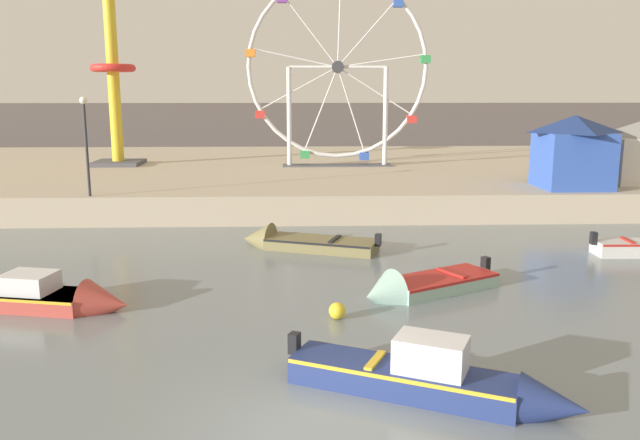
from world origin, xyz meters
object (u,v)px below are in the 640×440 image
object	(u,v)px
motorboat_seafoam	(417,287)
carnival_booth_white_ticket	(639,150)
mooring_buoy_orange	(337,311)
drop_tower_yellow_tower	(112,55)
motorboat_olive_wood	(295,242)
ferris_wheel_white_frame	(338,71)
motorboat_faded_red	(46,298)
promenade_lamp_near	(86,132)
carnival_booth_blue_tent	(573,150)
motorboat_navy_blue	(443,381)

from	to	relation	value
motorboat_seafoam	carnival_booth_white_ticket	world-z (taller)	carnival_booth_white_ticket
mooring_buoy_orange	drop_tower_yellow_tower	bearing A→B (deg)	116.30
motorboat_olive_wood	ferris_wheel_white_frame	bearing A→B (deg)	-79.47
motorboat_faded_red	promenade_lamp_near	distance (m)	11.69
ferris_wheel_white_frame	carnival_booth_blue_tent	world-z (taller)	ferris_wheel_white_frame
carnival_booth_white_ticket	motorboat_seafoam	bearing A→B (deg)	-138.16
carnival_booth_blue_tent	promenade_lamp_near	world-z (taller)	promenade_lamp_near
motorboat_faded_red	carnival_booth_white_ticket	size ratio (longest dim) A/B	1.48
promenade_lamp_near	motorboat_navy_blue	bearing A→B (deg)	-54.88
carnival_booth_white_ticket	motorboat_faded_red	bearing A→B (deg)	-152.23
drop_tower_yellow_tower	motorboat_faded_red	bearing A→B (deg)	-80.08
motorboat_navy_blue	ferris_wheel_white_frame	bearing A→B (deg)	115.80
ferris_wheel_white_frame	mooring_buoy_orange	world-z (taller)	ferris_wheel_white_frame
carnival_booth_blue_tent	ferris_wheel_white_frame	bearing A→B (deg)	138.49
drop_tower_yellow_tower	motorboat_navy_blue	bearing A→B (deg)	-64.52
motorboat_navy_blue	motorboat_seafoam	bearing A→B (deg)	108.94
motorboat_navy_blue	motorboat_seafoam	xyz separation A→B (m)	(0.70, 6.44, -0.15)
motorboat_navy_blue	motorboat_olive_wood	xyz separation A→B (m)	(-2.82, 12.19, -0.15)
carnival_booth_blue_tent	mooring_buoy_orange	xyz separation A→B (m)	(-11.76, -13.69, -2.83)
motorboat_olive_wood	carnival_booth_white_ticket	distance (m)	18.75
drop_tower_yellow_tower	carnival_booth_white_ticket	world-z (taller)	drop_tower_yellow_tower
motorboat_faded_red	carnival_booth_blue_tent	distance (m)	23.43
promenade_lamp_near	mooring_buoy_orange	xyz separation A→B (m)	(9.89, -12.02, -3.81)
motorboat_olive_wood	motorboat_seafoam	bearing A→B (deg)	141.48
motorboat_olive_wood	carnival_booth_white_ticket	bearing A→B (deg)	-135.47
drop_tower_yellow_tower	promenade_lamp_near	size ratio (longest dim) A/B	3.77
motorboat_seafoam	ferris_wheel_white_frame	xyz separation A→B (m)	(-1.01, 20.86, 6.63)
ferris_wheel_white_frame	mooring_buoy_orange	size ratio (longest dim) A/B	25.10
drop_tower_yellow_tower	motorboat_seafoam	bearing A→B (deg)	-57.03
drop_tower_yellow_tower	mooring_buoy_orange	xyz separation A→B (m)	(11.80, -23.89, -7.59)
carnival_booth_white_ticket	mooring_buoy_orange	xyz separation A→B (m)	(-15.79, -15.40, -2.65)
motorboat_faded_red	mooring_buoy_orange	size ratio (longest dim) A/B	13.16
carnival_booth_blue_tent	promenade_lamp_near	size ratio (longest dim) A/B	0.80
motorboat_faded_red	motorboat_olive_wood	xyz separation A→B (m)	(6.73, 6.56, -0.06)
promenade_lamp_near	carnival_booth_blue_tent	bearing A→B (deg)	4.41
drop_tower_yellow_tower	carnival_booth_white_ticket	xyz separation A→B (m)	(27.59, -8.48, -4.94)
drop_tower_yellow_tower	motorboat_olive_wood	bearing A→B (deg)	-56.52
drop_tower_yellow_tower	promenade_lamp_near	distance (m)	12.60
motorboat_navy_blue	drop_tower_yellow_tower	bearing A→B (deg)	140.65
ferris_wheel_white_frame	promenade_lamp_near	world-z (taller)	ferris_wheel_white_frame
ferris_wheel_white_frame	motorboat_olive_wood	bearing A→B (deg)	-99.45
motorboat_faded_red	motorboat_navy_blue	distance (m)	11.09
motorboat_faded_red	carnival_booth_white_ticket	bearing A→B (deg)	43.27
promenade_lamp_near	motorboat_faded_red	bearing A→B (deg)	-79.23
ferris_wheel_white_frame	drop_tower_yellow_tower	distance (m)	13.30
motorboat_faded_red	motorboat_olive_wood	distance (m)	9.40
promenade_lamp_near	mooring_buoy_orange	distance (m)	16.03
motorboat_navy_blue	carnival_booth_blue_tent	bearing A→B (deg)	86.28
carnival_booth_blue_tent	carnival_booth_white_ticket	distance (m)	4.38
ferris_wheel_white_frame	mooring_buoy_orange	xyz separation A→B (m)	(-1.42, -22.80, -6.64)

